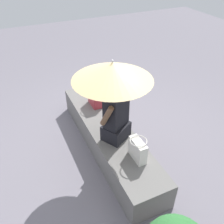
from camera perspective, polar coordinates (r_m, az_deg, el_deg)
The scene contains 6 objects.
ground_plane at distance 3.85m, azimuth -0.80°, elevation -8.22°, with size 14.00×14.00×0.00m, color slate.
stone_bench at distance 3.71m, azimuth -0.83°, elevation -5.98°, with size 2.55×0.56×0.40m, color slate.
person_seated at distance 3.17m, azimuth 0.96°, elevation -0.56°, with size 0.41×0.51×0.90m.
parasol at distance 2.77m, azimuth 0.11°, elevation 9.42°, with size 0.94×0.94×1.18m.
handbag_black at distance 3.98m, azimuth -3.89°, elevation 3.47°, with size 0.29×0.21×0.30m.
tote_bag_canvas at distance 3.05m, azimuth 5.97°, elevation -8.65°, with size 0.28×0.21×0.29m.
Camera 1 is at (-2.54, 1.11, 2.67)m, focal length 39.50 mm.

